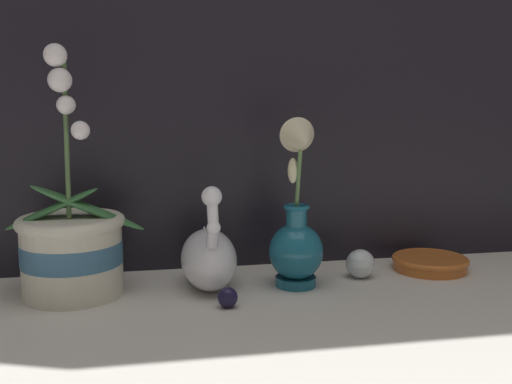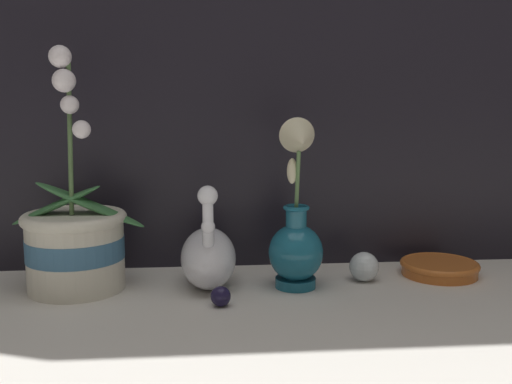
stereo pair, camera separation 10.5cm
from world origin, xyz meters
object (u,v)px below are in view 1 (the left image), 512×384
orchid_potted_plant (72,245)px  glass_sphere (360,264)px  amber_dish (430,262)px  swan_figurine (209,256)px  blue_vase (297,231)px

orchid_potted_plant → glass_sphere: bearing=0.2°
orchid_potted_plant → amber_dish: bearing=2.3°
swan_figurine → amber_dish: (0.44, 0.03, -0.04)m
orchid_potted_plant → glass_sphere: (0.52, 0.00, -0.06)m
blue_vase → swan_figurine: bearing=171.2°
glass_sphere → blue_vase: bearing=-166.9°
swan_figurine → amber_dish: size_ratio=1.29×
swan_figurine → orchid_potted_plant: bearing=178.7°
swan_figurine → blue_vase: bearing=-8.8°
orchid_potted_plant → blue_vase: 0.39m
orchid_potted_plant → glass_sphere: orchid_potted_plant is taller
orchid_potted_plant → amber_dish: (0.67, 0.03, -0.07)m
orchid_potted_plant → blue_vase: size_ratio=1.40×
glass_sphere → swan_figurine: bearing=-178.7°
swan_figurine → amber_dish: swan_figurine is taller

